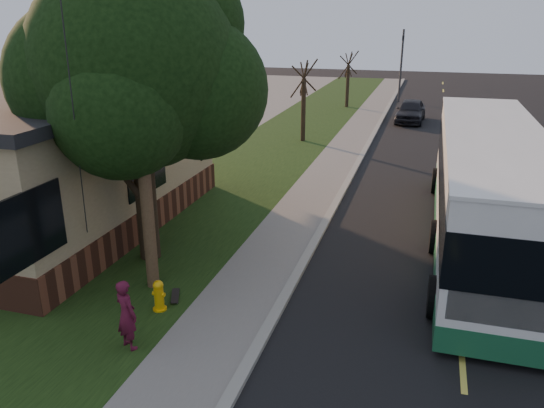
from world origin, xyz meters
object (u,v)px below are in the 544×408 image
Objects in this scene: bare_tree_far at (348,80)px; dumpster at (100,183)px; traffic_signal at (401,61)px; bare_tree_near at (304,102)px; skateboarder at (126,314)px; skateboard_main at (175,296)px; utility_pole at (138,102)px; distant_car at (411,111)px; fire_hydrant at (159,295)px; transit_bus at (488,185)px; leafy_tree at (139,69)px.

dumpster is at bearing -103.36° from bare_tree_far.
traffic_signal is at bearing 48.81° from bare_tree_far.
bare_tree_near is 12.50m from dumpster.
skateboarder is 2.19m from skateboard_main.
utility_pole reaches higher than dumpster.
utility_pole is 2.16× the size of distant_car.
bare_tree_far reaches higher than fire_hydrant.
traffic_signal reaches higher than distant_car.
fire_hydrant is 1.02× the size of skateboard_main.
skateboarder is at bearing -133.12° from transit_bus.
bare_tree_near is at bearing 93.29° from skateboard_main.
bare_tree_far is 0.32× the size of transit_bus.
leafy_tree reaches higher than transit_bus.
fire_hydrant is at bearing -139.62° from transit_bus.
skateboard_main is at bearing 80.33° from fire_hydrant.
transit_bus reaches higher than distant_car.
skateboarder is at bearing -72.01° from utility_pole.
bare_tree_far reaches higher than skateboarder.
dumpster is at bearing 134.84° from skateboard_main.
skateboard_main is at bearing -50.98° from leafy_tree.
fire_hydrant is 0.06× the size of transit_bus.
fire_hydrant is 4.37m from utility_pole.
leafy_tree reaches higher than skateboard_main.
fire_hydrant is 34.25m from traffic_signal.
leafy_tree is 24.09m from distant_car.
traffic_signal is at bearing 81.53° from leafy_tree.
utility_pole is 29.13m from bare_tree_far.
utility_pole is at bearing -89.34° from bare_tree_near.
skateboarder is at bearing -94.83° from traffic_signal.
transit_bus is 10.63m from skateboarder.
dumpster is at bearing 131.72° from fire_hydrant.
leafy_tree is 31.76m from traffic_signal.
bare_tree_near is (-0.90, 18.00, 1.72)m from fire_hydrant.
skateboard_main is (0.81, -0.41, -4.51)m from utility_pole.
traffic_signal reaches higher than transit_bus.
utility_pole is 0.71× the size of transit_bus.
skateboarder is (0.50, -31.49, -1.18)m from bare_tree_far.
leafy_tree is 10.79× the size of skateboard_main.
bare_tree_far is (1.17, 27.35, -3.16)m from leafy_tree.
utility_pole is at bearing -98.94° from distant_car.
bare_tree_far is at bearing 90.76° from fire_hydrant.
skateboarder is 0.95× the size of dumpster.
bare_tree_near is at bearing 92.86° from fire_hydrant.
transit_bus is (4.24, -27.76, -1.33)m from traffic_signal.
leafy_tree is at bearing 117.60° from utility_pole.
skateboard_main is 25.35m from distant_car.
leafy_tree reaches higher than bare_tree_near.
fire_hydrant reaches higher than skateboard_main.
distant_car is (4.38, 25.56, 0.28)m from fire_hydrant.
dumpster is (-5.54, -23.34, -1.39)m from bare_tree_far.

